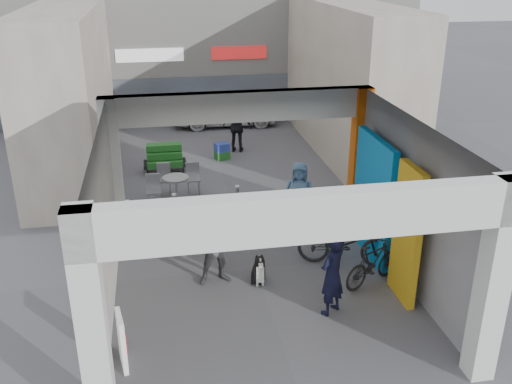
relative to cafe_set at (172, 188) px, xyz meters
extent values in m
plane|color=#4F4F53|center=(1.64, -4.24, -0.33)|extent=(90.00, 90.00, 0.00)
cube|color=silver|center=(-1.36, -8.24, 1.42)|extent=(0.40, 0.40, 3.50)
cube|color=silver|center=(-1.36, -2.24, 1.42)|extent=(0.40, 0.40, 3.50)
cube|color=silver|center=(4.64, -8.24, 1.42)|extent=(0.40, 0.40, 3.50)
cube|color=#D5580C|center=(4.64, -2.24, 1.42)|extent=(0.40, 0.40, 3.50)
plane|color=beige|center=(-1.36, -5.24, 1.42)|extent=(0.00, 6.40, 6.40)
plane|color=#939398|center=(4.64, -5.24, 1.42)|extent=(0.00, 6.40, 6.40)
cube|color=#0C7FCF|center=(4.34, -4.04, 1.07)|extent=(0.15, 2.00, 2.80)
cube|color=gold|center=(4.34, -5.84, 1.07)|extent=(0.15, 1.00, 2.80)
plane|color=#B7B7B2|center=(1.64, -5.24, 3.17)|extent=(6.40, 6.40, 0.00)
cube|color=silver|center=(1.64, -2.19, 2.82)|extent=(6.40, 0.30, 0.70)
cube|color=silver|center=(1.64, -8.29, 2.82)|extent=(6.40, 0.30, 0.70)
cube|color=white|center=(1.64, -2.02, 2.77)|extent=(4.20, 0.05, 0.55)
cube|color=silver|center=(1.64, 9.76, 3.67)|extent=(18.00, 4.00, 8.00)
cube|color=#515966|center=(1.64, 7.71, 0.67)|extent=(16.20, 0.06, 1.80)
cube|color=white|center=(-0.36, 7.72, 2.47)|extent=(2.60, 0.06, 0.50)
cube|color=red|center=(3.14, 7.72, 2.47)|extent=(2.20, 0.06, 0.50)
cube|color=#BFB69E|center=(-2.86, 3.26, 2.17)|extent=(2.00, 9.00, 5.00)
cube|color=#BFB69E|center=(6.14, 3.26, 2.17)|extent=(2.00, 9.00, 5.00)
cylinder|color=gray|center=(0.01, -2.00, 0.16)|extent=(0.09, 0.09, 0.97)
cylinder|color=gray|center=(1.61, -1.78, 0.16)|extent=(0.09, 0.09, 0.98)
cylinder|color=gray|center=(3.17, -1.85, 0.11)|extent=(0.09, 0.09, 0.88)
cube|color=white|center=(-1.11, -6.99, 0.17)|extent=(0.17, 0.56, 1.00)
cube|color=red|center=(-1.07, -6.99, 0.22)|extent=(0.11, 0.39, 0.40)
cube|color=white|center=(-1.11, -2.48, 0.17)|extent=(0.09, 0.55, 1.00)
cube|color=red|center=(-1.07, -2.48, 0.22)|extent=(0.05, 0.39, 0.40)
cylinder|color=#95969A|center=(0.12, -0.29, 0.04)|extent=(0.06, 0.06, 0.74)
cylinder|color=#95969A|center=(0.12, -0.29, -0.32)|extent=(0.45, 0.45, 0.02)
cylinder|color=#95969A|center=(0.12, -0.29, 0.41)|extent=(0.72, 0.72, 0.05)
cube|color=#95969A|center=(-0.50, -0.49, -0.09)|extent=(0.39, 0.39, 0.46)
cube|color=#95969A|center=(-0.50, -0.31, 0.36)|extent=(0.39, 0.05, 0.46)
cube|color=#95969A|center=(0.63, 0.22, -0.09)|extent=(0.39, 0.39, 0.46)
cube|color=#95969A|center=(0.63, 0.41, 0.36)|extent=(0.39, 0.05, 0.46)
cube|color=#95969A|center=(-0.19, 0.33, -0.09)|extent=(0.39, 0.39, 0.46)
cube|color=#95969A|center=(-0.19, 0.51, 0.36)|extent=(0.39, 0.05, 0.46)
cube|color=black|center=(-0.11, 2.25, -0.16)|extent=(1.33, 0.66, 0.33)
cube|color=#195518|center=(-0.11, 2.09, 0.01)|extent=(1.11, 0.39, 0.20)
cube|color=#195518|center=(-0.11, 2.25, 0.23)|extent=(1.11, 0.39, 0.20)
cube|color=#195518|center=(-0.11, 2.42, 0.45)|extent=(1.11, 0.39, 0.20)
cube|color=#195518|center=(1.81, 3.12, -0.19)|extent=(0.53, 0.46, 0.28)
cube|color=#273A92|center=(1.81, 3.12, 0.09)|extent=(0.53, 0.46, 0.28)
cube|color=black|center=(1.61, -4.74, -0.20)|extent=(0.26, 0.35, 0.26)
cube|color=black|center=(1.61, -4.88, 0.00)|extent=(0.21, 0.17, 0.39)
cube|color=silver|center=(1.61, -4.97, -0.04)|extent=(0.16, 0.03, 0.37)
cylinder|color=silver|center=(1.55, -4.95, -0.17)|extent=(0.05, 0.05, 0.30)
cylinder|color=silver|center=(1.67, -4.95, -0.17)|extent=(0.05, 0.05, 0.30)
sphere|color=black|center=(1.61, -4.90, 0.24)|extent=(0.21, 0.21, 0.21)
cube|color=silver|center=(1.61, -5.01, 0.22)|extent=(0.09, 0.13, 0.06)
cone|color=black|center=(1.55, -4.86, 0.33)|extent=(0.08, 0.08, 0.09)
cone|color=black|center=(1.66, -4.86, 0.33)|extent=(0.08, 0.08, 0.09)
imported|color=black|center=(2.77, -6.11, 0.51)|extent=(0.73, 0.69, 1.68)
imported|color=#444447|center=(0.79, -4.63, 0.56)|extent=(0.92, 0.74, 1.78)
imported|color=#51769E|center=(3.12, -2.21, 0.51)|extent=(0.96, 0.79, 1.68)
imported|color=black|center=(2.46, 3.84, 0.56)|extent=(1.12, 0.72, 1.77)
imported|color=black|center=(3.63, -4.39, 0.23)|extent=(2.23, 1.40, 1.11)
imported|color=black|center=(3.94, -5.27, 0.14)|extent=(1.59, 1.10, 0.94)
imported|color=silver|center=(2.45, 7.26, 0.40)|extent=(4.30, 1.87, 1.44)
camera|label=1|loc=(-0.31, -15.02, 6.10)|focal=40.00mm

